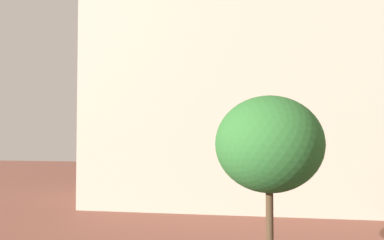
# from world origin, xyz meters

# --- Properties ---
(landmark_building) EXTENTS (23.49, 11.26, 32.87)m
(landmark_building) POSITION_xyz_m (1.17, 29.38, 10.35)
(landmark_building) COLOR #B2A893
(landmark_building) RESTS_ON ground_plane
(tree_curb_far) EXTENTS (3.72, 3.72, 6.34)m
(tree_curb_far) POSITION_xyz_m (1.95, 13.24, 4.65)
(tree_curb_far) COLOR #4C3823
(tree_curb_far) RESTS_ON ground_plane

